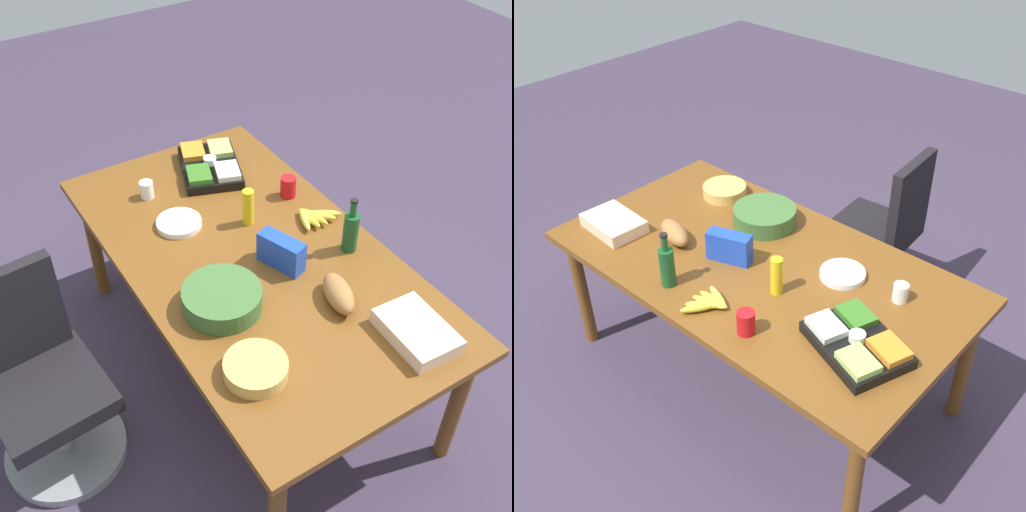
# 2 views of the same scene
# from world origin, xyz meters

# --- Properties ---
(ground_plane) EXTENTS (10.00, 10.00, 0.00)m
(ground_plane) POSITION_xyz_m (0.00, 0.00, 0.00)
(ground_plane) COLOR #403348
(conference_table) EXTENTS (2.06, 1.12, 0.76)m
(conference_table) POSITION_xyz_m (0.00, 0.00, 0.69)
(conference_table) COLOR brown
(conference_table) RESTS_ON ground
(office_chair) EXTENTS (0.56, 0.56, 0.99)m
(office_chair) POSITION_xyz_m (-0.05, -1.04, 0.38)
(office_chair) COLOR gray
(office_chair) RESTS_ON ground
(bread_loaf) EXTENTS (0.26, 0.17, 0.10)m
(bread_loaf) POSITION_xyz_m (0.46, 0.15, 0.81)
(bread_loaf) COLOR #9B6636
(bread_loaf) RESTS_ON conference_table
(chip_bag_blue) EXTENTS (0.23, 0.15, 0.15)m
(chip_bag_blue) POSITION_xyz_m (0.13, 0.07, 0.84)
(chip_bag_blue) COLOR blue
(chip_bag_blue) RESTS_ON conference_table
(paper_cup) EXTENTS (0.09, 0.09, 0.09)m
(paper_cup) POSITION_xyz_m (-0.66, -0.22, 0.81)
(paper_cup) COLOR white
(paper_cup) RESTS_ON conference_table
(chip_bowl) EXTENTS (0.27, 0.27, 0.06)m
(chip_bowl) POSITION_xyz_m (0.60, -0.35, 0.80)
(chip_bowl) COLOR #D6AD55
(chip_bowl) RESTS_ON conference_table
(red_solo_cup) EXTENTS (0.09, 0.09, 0.11)m
(red_solo_cup) POSITION_xyz_m (-0.29, 0.40, 0.82)
(red_solo_cup) COLOR red
(red_solo_cup) RESTS_ON conference_table
(salad_bowl) EXTENTS (0.36, 0.36, 0.10)m
(salad_bowl) POSITION_xyz_m (0.22, -0.28, 0.81)
(salad_bowl) COLOR #3D6631
(salad_bowl) RESTS_ON conference_table
(veggie_tray) EXTENTS (0.50, 0.42, 0.09)m
(veggie_tray) POSITION_xyz_m (-0.70, 0.17, 0.80)
(veggie_tray) COLOR black
(veggie_tray) RESTS_ON conference_table
(sheet_cake) EXTENTS (0.33, 0.24, 0.07)m
(sheet_cake) POSITION_xyz_m (0.78, 0.29, 0.80)
(sheet_cake) COLOR beige
(sheet_cake) RESTS_ON conference_table
(paper_plate_stack) EXTENTS (0.25, 0.25, 0.03)m
(paper_plate_stack) POSITION_xyz_m (-0.37, -0.19, 0.78)
(paper_plate_stack) COLOR white
(paper_plate_stack) RESTS_ON conference_table
(mustard_bottle) EXTENTS (0.07, 0.07, 0.19)m
(mustard_bottle) POSITION_xyz_m (-0.21, 0.11, 0.86)
(mustard_bottle) COLOR yellow
(mustard_bottle) RESTS_ON conference_table
(wine_bottle) EXTENTS (0.09, 0.09, 0.28)m
(wine_bottle) POSITION_xyz_m (0.21, 0.40, 0.87)
(wine_bottle) COLOR #174E23
(wine_bottle) RESTS_ON conference_table
(banana_bunch) EXTENTS (0.18, 0.24, 0.04)m
(banana_bunch) POSITION_xyz_m (-0.05, 0.39, 0.79)
(banana_bunch) COLOR gold
(banana_bunch) RESTS_ON conference_table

